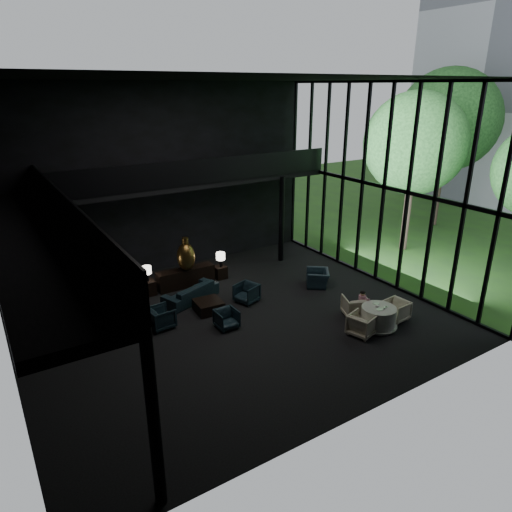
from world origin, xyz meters
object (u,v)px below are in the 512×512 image
coffee_table (208,306)px  sofa (190,288)px  bronze_urn (186,256)px  lounge_armchair_east (247,292)px  table_lamp_left (147,271)px  dining_chair_west (362,323)px  table_lamp_right (221,257)px  side_table_right (220,272)px  lounge_armchair_south (227,319)px  dining_table (378,319)px  console (186,277)px  dining_chair_north (355,305)px  child (362,298)px  dining_chair_east (396,309)px  side_table_left (148,288)px  lounge_armchair_west (161,316)px  window_armchair (318,276)px

coffee_table → sofa: bearing=97.6°
bronze_urn → lounge_armchair_east: (1.36, -2.44, -0.94)m
table_lamp_left → dining_chair_west: (4.91, -6.79, -0.59)m
table_lamp_right → sofa: size_ratio=0.25×
bronze_urn → side_table_right: 1.94m
table_lamp_left → lounge_armchair_south: 4.26m
table_lamp_left → coffee_table: size_ratio=0.65×
table_lamp_right → dining_table: 7.11m
console → sofa: bearing=-106.6°
table_lamp_right → dining_chair_north: bearing=-66.2°
dining_chair_north → sofa: bearing=-21.4°
bronze_urn → dining_table: size_ratio=1.04×
table_lamp_right → child: bearing=-65.5°
side_table_right → table_lamp_right: (0.00, -0.07, 0.73)m
table_lamp_left → dining_chair_east: table_lamp_left is taller
side_table_left → lounge_armchair_south: (1.34, -3.98, 0.05)m
dining_chair_west → child: bearing=-60.8°
side_table_left → lounge_armchair_east: 3.96m
console → dining_chair_east: dining_chair_east is taller
child → lounge_armchair_west: bearing=-26.0°
console → lounge_armchair_west: lounge_armchair_west is taller
side_table_right → coffee_table: size_ratio=0.57×
sofa → dining_chair_north: (4.45, -4.33, -0.05)m
table_lamp_right → console: bearing=176.5°
side_table_right → lounge_armchair_south: bearing=-115.3°
bronze_urn → coffee_table: (-0.24, -2.37, -1.15)m
window_armchair → bronze_urn: bearing=-84.0°
side_table_left → lounge_armchair_east: bearing=-41.7°
side_table_right → dining_chair_east: (3.47, -6.62, 0.14)m
side_table_left → window_armchair: size_ratio=0.60×
table_lamp_left → table_lamp_right: bearing=-2.3°
side_table_left → lounge_armchair_south: 4.20m
window_armchair → console: bearing=-85.5°
coffee_table → dining_table: bearing=-43.6°
window_armchair → dining_table: window_armchair is taller
console → table_lamp_left: table_lamp_left is taller
table_lamp_right → sofa: bearing=-148.2°
side_table_left → side_table_right: (3.20, -0.06, -0.02)m
table_lamp_left → dining_table: size_ratio=0.47×
lounge_armchair_east → dining_table: size_ratio=0.63×
window_armchair → lounge_armchair_west: bearing=-54.8°
table_lamp_left → side_table_right: size_ratio=1.15×
table_lamp_right → dining_chair_west: table_lamp_right is taller
lounge_armchair_east → lounge_armchair_west: bearing=-107.1°
sofa → lounge_armchair_south: bearing=73.6°
console → dining_table: (4.14, -6.70, -0.06)m
table_lamp_left → coffee_table: (1.36, -2.56, -0.82)m
lounge_armchair_south → window_armchair: 5.00m
table_lamp_right → dining_chair_east: 7.44m
sofa → coffee_table: sofa is taller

